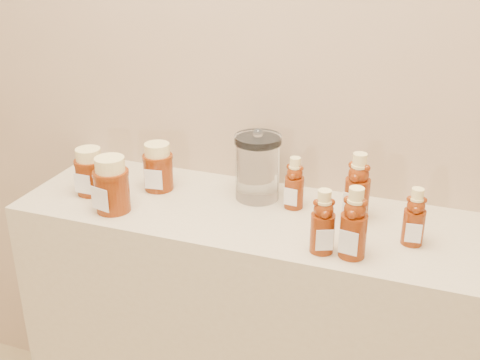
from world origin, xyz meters
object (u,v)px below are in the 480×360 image
at_px(display_table, 244,349).
at_px(bear_bottle_front_left, 323,217).
at_px(honey_jar_left, 90,171).
at_px(glass_canister, 258,165).
at_px(bear_bottle_back_left, 295,179).

bearing_deg(display_table, bear_bottle_front_left, -29.26).
bearing_deg(honey_jar_left, display_table, 5.64).
distance_m(display_table, glass_canister, 0.55).
xyz_separation_m(display_table, bear_bottle_back_left, (0.11, 0.07, 0.53)).
distance_m(display_table, honey_jar_left, 0.67).
relative_size(display_table, glass_canister, 6.22).
distance_m(bear_bottle_back_left, glass_canister, 0.11).
bearing_deg(bear_bottle_front_left, glass_canister, 112.33).
xyz_separation_m(display_table, bear_bottle_front_left, (0.23, -0.13, 0.54)).
relative_size(bear_bottle_front_left, honey_jar_left, 1.32).
bearing_deg(honey_jar_left, bear_bottle_back_left, 11.25).
relative_size(display_table, honey_jar_left, 9.18).
bearing_deg(glass_canister, honey_jar_left, -163.39).
xyz_separation_m(bear_bottle_back_left, glass_canister, (-0.11, 0.02, 0.02)).
height_order(bear_bottle_front_left, honey_jar_left, bear_bottle_front_left).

